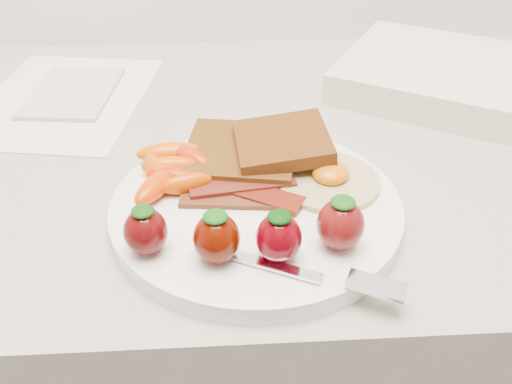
{
  "coord_description": "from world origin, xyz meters",
  "views": [
    {
      "loc": [
        -0.01,
        1.13,
        1.23
      ],
      "look_at": [
        0.02,
        1.55,
        0.93
      ],
      "focal_mm": 40.0,
      "sensor_mm": 36.0,
      "label": 1
    }
  ],
  "objects": [
    {
      "name": "toast_lower",
      "position": [
        0.01,
        1.63,
        0.93
      ],
      "size": [
        0.13,
        0.13,
        0.01
      ],
      "primitive_type": "cube",
      "rotation": [
        0.0,
        0.0,
        -0.17
      ],
      "color": "black",
      "rests_on": "plate"
    },
    {
      "name": "paper_sheet",
      "position": [
        -0.22,
        1.81,
        0.9
      ],
      "size": [
        0.24,
        0.3,
        0.0
      ],
      "primitive_type": "cube",
      "rotation": [
        0.0,
        0.0,
        -0.16
      ],
      "color": "white",
      "rests_on": "counter"
    },
    {
      "name": "counter",
      "position": [
        0.0,
        1.7,
        0.45
      ],
      "size": [
        2.0,
        0.6,
        0.9
      ],
      "primitive_type": "cube",
      "color": "gray",
      "rests_on": "ground"
    },
    {
      "name": "plate",
      "position": [
        0.02,
        1.55,
        0.91
      ],
      "size": [
        0.27,
        0.27,
        0.02
      ],
      "primitive_type": "cylinder",
      "color": "white",
      "rests_on": "counter"
    },
    {
      "name": "bacon_strips",
      "position": [
        0.01,
        1.56,
        0.92
      ],
      "size": [
        0.12,
        0.07,
        0.01
      ],
      "color": "#371309",
      "rests_on": "plate"
    },
    {
      "name": "appliance",
      "position": [
        0.29,
        1.8,
        0.92
      ],
      "size": [
        0.36,
        0.34,
        0.04
      ],
      "primitive_type": "cube",
      "rotation": [
        0.0,
        0.0,
        -0.53
      ],
      "color": "silver",
      "rests_on": "counter"
    },
    {
      "name": "baby_carrots",
      "position": [
        -0.06,
        1.59,
        0.93
      ],
      "size": [
        0.08,
        0.11,
        0.02
      ],
      "color": "#D84D00",
      "rests_on": "plate"
    },
    {
      "name": "strawberries",
      "position": [
        0.01,
        1.48,
        0.94
      ],
      "size": [
        0.2,
        0.05,
        0.05
      ],
      "color": "#470507",
      "rests_on": "plate"
    },
    {
      "name": "fork",
      "position": [
        0.05,
        1.45,
        0.92
      ],
      "size": [
        0.17,
        0.08,
        0.0
      ],
      "color": "silver",
      "rests_on": "plate"
    },
    {
      "name": "fried_egg",
      "position": [
        0.09,
        1.58,
        0.92
      ],
      "size": [
        0.1,
        0.1,
        0.02
      ],
      "color": "beige",
      "rests_on": "plate"
    },
    {
      "name": "toast_upper",
      "position": [
        0.05,
        1.62,
        0.94
      ],
      "size": [
        0.1,
        0.1,
        0.02
      ],
      "primitive_type": "cube",
      "rotation": [
        0.0,
        -0.1,
        0.06
      ],
      "color": "#49260F",
      "rests_on": "toast_lower"
    },
    {
      "name": "notepad",
      "position": [
        -0.21,
        1.82,
        0.91
      ],
      "size": [
        0.12,
        0.16,
        0.01
      ],
      "primitive_type": "cube",
      "rotation": [
        0.0,
        0.0,
        -0.11
      ],
      "color": "beige",
      "rests_on": "paper_sheet"
    }
  ]
}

